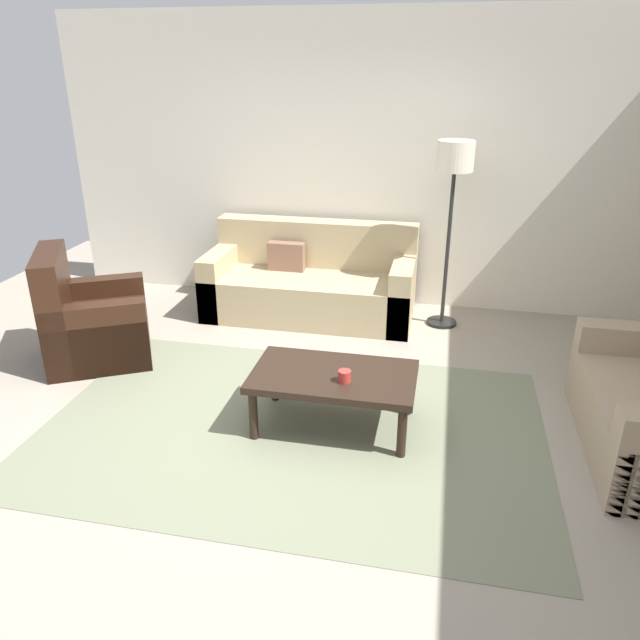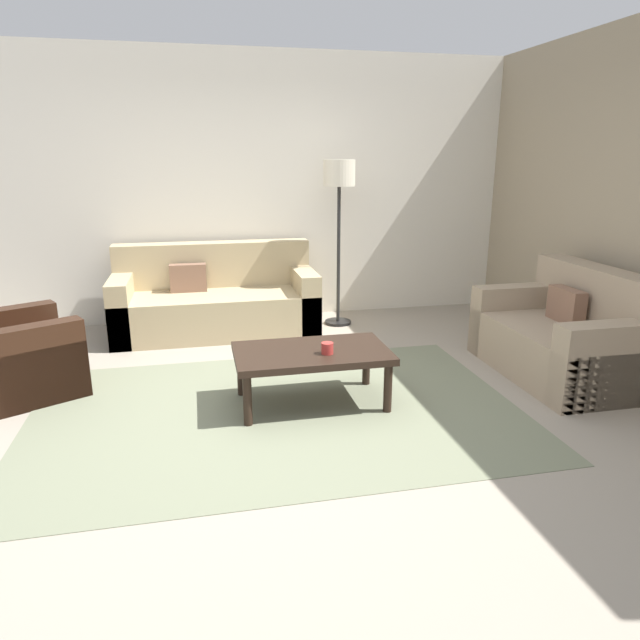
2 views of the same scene
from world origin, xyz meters
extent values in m
plane|color=gray|center=(0.00, 0.00, 0.00)|extent=(8.00, 8.00, 0.00)
cube|color=silver|center=(0.00, 2.60, 1.40)|extent=(6.00, 0.12, 2.80)
cube|color=slate|center=(0.00, 0.00, 0.00)|extent=(3.41, 2.28, 0.01)
cube|color=tan|center=(-0.33, 2.01, 0.21)|extent=(2.00, 0.89, 0.42)
cube|color=tan|center=(-0.33, 2.33, 0.44)|extent=(2.00, 0.24, 0.88)
cube|color=tan|center=(-1.23, 2.01, 0.31)|extent=(0.20, 0.89, 0.62)
cube|color=tan|center=(0.57, 2.01, 0.31)|extent=(0.20, 0.89, 0.62)
cube|color=brown|center=(-0.59, 2.11, 0.56)|extent=(0.36, 0.12, 0.28)
cube|color=gray|center=(2.36, 0.84, 0.31)|extent=(0.88, 0.20, 0.62)
cube|color=black|center=(-1.86, 0.73, 0.22)|extent=(1.08, 1.08, 0.44)
cube|color=black|center=(-2.13, 0.59, 0.47)|extent=(0.56, 0.80, 0.95)
cube|color=black|center=(-1.71, 0.45, 0.30)|extent=(0.78, 0.52, 0.60)
cube|color=black|center=(-2.01, 1.01, 0.30)|extent=(0.78, 0.52, 0.60)
cylinder|color=black|center=(-0.22, -0.17, 0.18)|extent=(0.06, 0.06, 0.36)
cylinder|color=black|center=(0.76, -0.17, 0.18)|extent=(0.06, 0.06, 0.36)
cylinder|color=black|center=(-0.22, 0.35, 0.18)|extent=(0.06, 0.06, 0.36)
cylinder|color=black|center=(0.76, 0.35, 0.18)|extent=(0.06, 0.06, 0.36)
cube|color=black|center=(0.27, 0.09, 0.39)|extent=(1.10, 0.64, 0.05)
cylinder|color=#B2332D|center=(0.36, -0.01, 0.45)|extent=(0.08, 0.08, 0.08)
cylinder|color=black|center=(0.96, 2.05, 0.01)|extent=(0.28, 0.28, 0.03)
cylinder|color=#262626|center=(0.96, 2.05, 0.72)|extent=(0.04, 0.04, 1.45)
cylinder|color=beige|center=(0.96, 2.05, 1.58)|extent=(0.32, 0.32, 0.26)
camera|label=1|loc=(0.93, -3.47, 2.34)|focal=34.29mm
camera|label=2|loc=(-0.49, -3.68, 1.74)|focal=32.00mm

